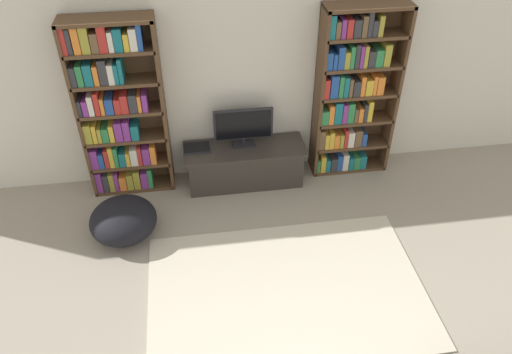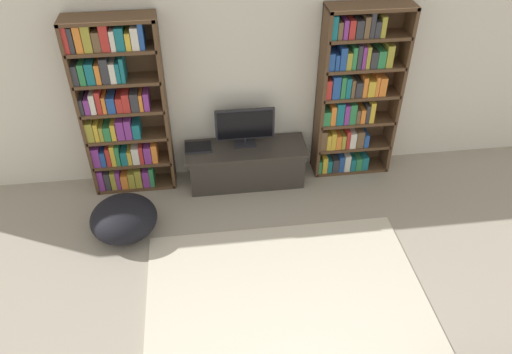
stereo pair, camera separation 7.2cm
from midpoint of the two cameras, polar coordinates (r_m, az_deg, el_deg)
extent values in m
cube|color=silver|center=(5.46, -1.13, 12.36)|extent=(8.80, 0.06, 2.60)
cube|color=#513823|center=(5.53, -18.92, 6.99)|extent=(0.04, 0.30, 1.99)
cube|color=#513823|center=(5.41, -9.93, 7.86)|extent=(0.04, 0.30, 1.99)
cube|color=#513823|center=(5.56, -14.38, 8.13)|extent=(0.90, 0.04, 1.99)
cube|color=#513823|center=(5.05, -16.26, 17.02)|extent=(0.90, 0.30, 0.04)
cube|color=#513823|center=(5.99, -13.04, -0.62)|extent=(0.86, 0.30, 0.04)
cube|color=#7F338C|center=(5.95, -16.87, 0.13)|extent=(0.07, 0.24, 0.26)
cube|color=#333338|center=(5.94, -16.17, 0.05)|extent=(0.06, 0.24, 0.23)
cube|color=#9E9333|center=(5.93, -15.57, 0.10)|extent=(0.06, 0.24, 0.23)
cube|color=#7F338C|center=(5.92, -15.06, 0.16)|extent=(0.04, 0.24, 0.23)
cube|color=orange|center=(5.93, -14.38, 0.01)|extent=(0.08, 0.24, 0.18)
cube|color=#9E9333|center=(5.91, -13.63, 0.15)|extent=(0.07, 0.24, 0.20)
cube|color=#9E9333|center=(5.89, -12.90, 0.34)|extent=(0.07, 0.24, 0.23)
cube|color=#7F338C|center=(5.89, -12.07, 0.31)|extent=(0.08, 0.24, 0.21)
cube|color=#2D7F47|center=(5.87, -11.46, 0.51)|extent=(0.05, 0.24, 0.25)
cube|color=#513823|center=(5.79, -13.50, 1.95)|extent=(0.86, 0.30, 0.04)
cube|color=#7F338C|center=(5.77, -17.37, 2.63)|extent=(0.08, 0.24, 0.23)
cube|color=#234C99|center=(5.77, -16.64, 2.48)|extent=(0.05, 0.24, 0.18)
cube|color=#B72D28|center=(5.74, -16.10, 2.70)|extent=(0.05, 0.24, 0.22)
cube|color=gold|center=(5.73, -15.61, 2.86)|extent=(0.05, 0.24, 0.25)
cube|color=#2D7F47|center=(5.72, -15.11, 2.87)|extent=(0.04, 0.24, 0.24)
cube|color=#196B75|center=(5.73, -14.42, 2.62)|extent=(0.07, 0.24, 0.17)
cube|color=gold|center=(5.73, -13.84, 2.67)|extent=(0.04, 0.24, 0.17)
cube|color=silver|center=(5.71, -13.20, 2.88)|extent=(0.08, 0.24, 0.21)
cube|color=#B72D28|center=(5.69, -12.58, 3.00)|extent=(0.04, 0.24, 0.22)
cube|color=#7F338C|center=(5.69, -11.89, 2.99)|extent=(0.08, 0.24, 0.21)
cube|color=orange|center=(5.68, -11.15, 3.14)|extent=(0.06, 0.24, 0.23)
cube|color=#513823|center=(5.61, -13.98, 4.69)|extent=(0.86, 0.30, 0.04)
cube|color=#9E9333|center=(5.59, -18.00, 5.35)|extent=(0.08, 0.24, 0.22)
cube|color=gold|center=(5.58, -17.32, 5.36)|extent=(0.04, 0.24, 0.21)
cube|color=#9E9333|center=(5.59, -16.80, 5.23)|extent=(0.04, 0.24, 0.17)
cube|color=#2D7F47|center=(5.58, -16.20, 5.27)|extent=(0.07, 0.24, 0.16)
cube|color=gold|center=(5.56, -15.55, 5.46)|extent=(0.05, 0.24, 0.19)
cube|color=#7F338C|center=(5.54, -14.82, 5.66)|extent=(0.08, 0.24, 0.22)
cube|color=#7F338C|center=(5.53, -13.99, 5.76)|extent=(0.07, 0.24, 0.23)
cube|color=#196B75|center=(5.53, -13.10, 5.59)|extent=(0.08, 0.24, 0.17)
cube|color=#513823|center=(5.44, -14.51, 7.61)|extent=(0.86, 0.30, 0.04)
cube|color=#333338|center=(5.45, -18.82, 8.04)|extent=(0.04, 0.24, 0.17)
cube|color=#7F338C|center=(5.44, -18.26, 8.08)|extent=(0.05, 0.24, 0.17)
cube|color=silver|center=(5.42, -17.69, 8.36)|extent=(0.05, 0.24, 0.21)
cube|color=#B72D28|center=(5.40, -17.08, 8.57)|extent=(0.05, 0.24, 0.24)
cube|color=orange|center=(5.40, -16.50, 8.34)|extent=(0.04, 0.24, 0.18)
cube|color=#234C99|center=(5.39, -15.78, 8.37)|extent=(0.08, 0.24, 0.17)
cube|color=#B72D28|center=(5.38, -14.91, 8.41)|extent=(0.06, 0.24, 0.16)
cube|color=#B72D28|center=(5.36, -14.19, 8.67)|extent=(0.07, 0.24, 0.20)
cube|color=#333338|center=(5.35, -13.27, 8.75)|extent=(0.08, 0.24, 0.20)
cube|color=orange|center=(5.35, -12.58, 8.74)|extent=(0.04, 0.24, 0.18)
cube|color=#7F338C|center=(5.34, -12.00, 8.86)|extent=(0.05, 0.24, 0.20)
cube|color=#513823|center=(5.29, -15.07, 10.70)|extent=(0.86, 0.30, 0.04)
cube|color=#333338|center=(5.29, -19.47, 11.29)|extent=(0.06, 0.24, 0.20)
cube|color=#2D7F47|center=(5.28, -18.78, 11.43)|extent=(0.06, 0.24, 0.21)
cube|color=#196B75|center=(5.26, -17.94, 11.56)|extent=(0.08, 0.24, 0.22)
cube|color=orange|center=(5.25, -17.13, 11.57)|extent=(0.05, 0.24, 0.20)
cube|color=#333338|center=(5.23, -16.41, 11.93)|extent=(0.08, 0.24, 0.26)
cube|color=silver|center=(5.23, -15.59, 11.77)|extent=(0.06, 0.24, 0.21)
cube|color=#196B75|center=(5.22, -15.02, 11.82)|extent=(0.04, 0.24, 0.20)
cube|color=#196B75|center=(5.20, -14.57, 12.12)|extent=(0.04, 0.24, 0.25)
cube|color=#513823|center=(5.15, -15.68, 13.97)|extent=(0.86, 0.30, 0.04)
cube|color=#B72D28|center=(5.16, -20.38, 14.81)|extent=(0.05, 0.24, 0.25)
cube|color=#333338|center=(5.15, -19.84, 14.83)|extent=(0.04, 0.24, 0.24)
cube|color=orange|center=(5.13, -19.15, 14.97)|extent=(0.07, 0.24, 0.25)
cube|color=#9E9333|center=(5.12, -18.26, 15.13)|extent=(0.08, 0.24, 0.26)
cube|color=brown|center=(5.11, -17.26, 14.90)|extent=(0.07, 0.24, 0.19)
cube|color=#B72D28|center=(5.09, -16.44, 15.33)|extent=(0.08, 0.24, 0.25)
cube|color=silver|center=(5.09, -15.59, 15.13)|extent=(0.05, 0.24, 0.20)
cube|color=#196B75|center=(5.08, -14.82, 15.35)|extent=(0.08, 0.24, 0.22)
cube|color=gold|center=(5.08, -13.95, 15.17)|extent=(0.05, 0.24, 0.17)
cube|color=silver|center=(5.06, -13.21, 15.50)|extent=(0.07, 0.24, 0.22)
cube|color=#234C99|center=(5.05, -12.52, 15.78)|extent=(0.05, 0.24, 0.26)
cube|color=#513823|center=(5.56, 7.76, 9.01)|extent=(0.04, 0.30, 1.99)
cube|color=#513823|center=(5.83, 16.11, 9.26)|extent=(0.04, 0.30, 1.99)
cube|color=#513823|center=(5.79, 11.65, 9.79)|extent=(0.90, 0.04, 1.99)
cube|color=#513823|center=(5.30, 13.46, 18.44)|extent=(0.90, 0.30, 0.04)
cube|color=#513823|center=(6.20, 10.87, 1.24)|extent=(0.86, 0.30, 0.04)
cube|color=#2D7F47|center=(6.03, 7.45, 1.64)|extent=(0.04, 0.24, 0.16)
cube|color=gold|center=(6.03, 8.01, 1.87)|extent=(0.06, 0.24, 0.21)
cube|color=#196B75|center=(6.06, 8.54, 1.72)|extent=(0.05, 0.24, 0.16)
cube|color=#333338|center=(6.07, 9.19, 1.81)|extent=(0.07, 0.24, 0.18)
cube|color=#234C99|center=(6.08, 9.85, 1.98)|extent=(0.06, 0.24, 0.21)
cube|color=silver|center=(6.10, 10.49, 2.06)|extent=(0.07, 0.24, 0.22)
cube|color=#196B75|center=(6.13, 11.10, 1.90)|extent=(0.06, 0.24, 0.16)
cube|color=#2D7F47|center=(6.15, 11.73, 1.97)|extent=(0.07, 0.24, 0.17)
cube|color=#196B75|center=(6.17, 12.41, 2.05)|extent=(0.07, 0.24, 0.18)
cube|color=#513823|center=(6.01, 11.24, 3.77)|extent=(0.86, 0.30, 0.04)
cube|color=brown|center=(5.82, 7.87, 4.60)|extent=(0.07, 0.24, 0.24)
cube|color=gold|center=(5.85, 8.44, 4.42)|extent=(0.05, 0.24, 0.19)
cube|color=gold|center=(5.86, 8.97, 4.55)|extent=(0.05, 0.24, 0.22)
cube|color=orange|center=(5.88, 9.53, 4.42)|extent=(0.06, 0.24, 0.18)
cube|color=#9E9333|center=(5.90, 10.08, 4.45)|extent=(0.04, 0.24, 0.17)
cube|color=#B72D28|center=(5.90, 10.57, 4.70)|extent=(0.04, 0.24, 0.23)
cube|color=silver|center=(5.93, 11.11, 4.60)|extent=(0.07, 0.24, 0.20)
cube|color=brown|center=(5.95, 11.90, 4.71)|extent=(0.08, 0.24, 0.21)
cube|color=#234C99|center=(5.99, 12.56, 4.54)|extent=(0.05, 0.24, 0.16)
cube|color=#513823|center=(5.84, 11.63, 6.46)|extent=(0.86, 0.30, 0.04)
cube|color=#2D7F47|center=(5.67, 8.21, 7.10)|extent=(0.08, 0.24, 0.17)
cube|color=orange|center=(5.67, 8.95, 7.40)|extent=(0.06, 0.24, 0.23)
cube|color=#196B75|center=(5.68, 9.71, 7.55)|extent=(0.08, 0.24, 0.26)
cube|color=#7F338C|center=(5.71, 10.44, 7.47)|extent=(0.05, 0.24, 0.23)
cube|color=#2D7F47|center=(5.73, 11.10, 7.53)|extent=(0.07, 0.24, 0.24)
cube|color=brown|center=(5.77, 11.67, 7.24)|extent=(0.04, 0.24, 0.17)
cube|color=orange|center=(5.78, 12.18, 7.27)|extent=(0.05, 0.24, 0.17)
cube|color=#333338|center=(5.79, 12.71, 7.49)|extent=(0.04, 0.24, 0.22)
cube|color=gold|center=(5.80, 13.21, 7.64)|extent=(0.05, 0.24, 0.25)
cube|color=#513823|center=(5.67, 12.06, 9.32)|extent=(0.86, 0.30, 0.04)
cube|color=#B72D28|center=(5.49, 8.43, 10.27)|extent=(0.06, 0.24, 0.22)
cube|color=#234C99|center=(5.51, 9.29, 10.48)|extent=(0.08, 0.24, 0.26)
cube|color=#2D7F47|center=(5.53, 10.05, 10.45)|extent=(0.05, 0.24, 0.25)
cube|color=#196B75|center=(5.55, 10.61, 10.39)|extent=(0.05, 0.24, 0.23)
cube|color=brown|center=(5.57, 11.12, 10.29)|extent=(0.04, 0.24, 0.20)
cube|color=#333338|center=(5.60, 11.76, 10.17)|extent=(0.08, 0.24, 0.17)
cube|color=orange|center=(5.61, 12.44, 10.41)|extent=(0.05, 0.24, 0.22)
cube|color=gold|center=(5.64, 13.12, 10.23)|extent=(0.08, 0.24, 0.18)
cube|color=orange|center=(5.65, 13.75, 10.43)|extent=(0.04, 0.24, 0.22)
cube|color=orange|center=(5.68, 14.35, 10.38)|extent=(0.08, 0.24, 0.21)
cube|color=#513823|center=(5.53, 12.51, 12.33)|extent=(0.86, 0.30, 0.04)
cube|color=#234C99|center=(5.36, 8.76, 13.27)|extent=(0.07, 0.24, 0.19)
cube|color=#234C99|center=(5.38, 9.40, 13.19)|extent=(0.04, 0.24, 0.17)
cube|color=#234C99|center=(5.38, 10.08, 13.55)|extent=(0.07, 0.24, 0.24)
cube|color=#9E9333|center=(5.41, 10.70, 13.28)|extent=(0.05, 0.24, 0.18)
cube|color=#2D7F47|center=(5.41, 11.29, 13.55)|extent=(0.04, 0.24, 0.24)
cube|color=#333338|center=(5.43, 11.84, 13.63)|extent=(0.05, 0.24, 0.25)
cube|color=#7F338C|center=(5.44, 12.33, 13.56)|extent=(0.04, 0.24, 0.24)
cube|color=#9E9333|center=(5.46, 12.78, 13.55)|extent=(0.04, 0.24, 0.24)
cube|color=#333338|center=(5.49, 13.40, 13.27)|extent=(0.07, 0.24, 0.18)
cube|color=#2D7F47|center=(5.52, 14.22, 13.30)|extent=(0.08, 0.24, 0.19)
cube|color=#9E9333|center=(5.54, 15.10, 13.54)|extent=(0.07, 0.24, 0.24)
cube|color=#513823|center=(5.40, 12.99, 15.49)|extent=(0.86, 0.30, 0.04)
cube|color=#196B75|center=(5.22, 9.11, 16.83)|extent=(0.06, 0.24, 0.24)
cube|color=brown|center=(5.25, 9.73, 16.50)|extent=(0.05, 0.24, 0.18)
cube|color=#7F338C|center=(5.26, 10.35, 16.59)|extent=(0.05, 0.24, 0.19)
cube|color=#B72D28|center=(5.28, 11.03, 16.58)|extent=(0.06, 0.24, 0.19)
cube|color=#333338|center=(5.30, 11.86, 16.54)|extent=(0.08, 0.24, 0.18)
cube|color=brown|center=(5.32, 12.65, 16.70)|extent=(0.05, 0.24, 0.22)
cube|color=#333338|center=(5.33, 13.27, 16.86)|extent=(0.05, 0.24, 0.25)
cube|color=#333338|center=(5.37, 13.79, 16.41)|extent=(0.06, 0.24, 0.16)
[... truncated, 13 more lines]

